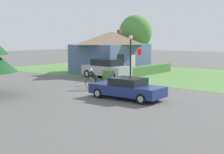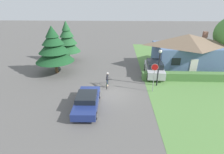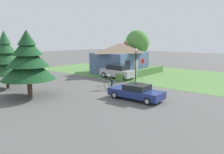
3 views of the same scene
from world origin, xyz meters
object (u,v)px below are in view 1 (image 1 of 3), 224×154
Objects in this scene: stop_sign at (139,59)px; street_lamp at (131,50)px; deciduous_tree_right at (136,32)px; parked_suv_right at (106,69)px; sedan_left_lane at (127,88)px; cyclist at (94,79)px; cottage_house at (111,51)px.

street_lamp reaches higher than stop_sign.
stop_sign is at bearing -144.17° from deciduous_tree_right.
stop_sign is at bearing 171.40° from parked_suv_right.
parked_suv_right is 4.54m from stop_sign.
deciduous_tree_right is at bearing -58.58° from sedan_left_lane.
deciduous_tree_right is at bearing -139.55° from stop_sign.
deciduous_tree_right is at bearing -66.88° from parked_suv_right.
deciduous_tree_right is at bearing -63.04° from cyclist.
parked_suv_right is (-4.76, -3.22, -1.43)m from cottage_house.
cottage_house reaches higher than cyclist.
street_lamp is at bearing -131.21° from cottage_house.
sedan_left_lane is 10.29m from parked_suv_right.
cottage_house is at bearing -54.75° from cyclist.
sedan_left_lane is 1.60× the size of stop_sign.
cottage_house is at bearing 51.19° from street_lamp.
cyclist is 0.60× the size of stop_sign.
deciduous_tree_right is at bearing 32.55° from street_lamp.
sedan_left_lane is 0.98× the size of parked_suv_right.
sedan_left_lane is at bearing 139.83° from parked_suv_right.
street_lamp is at bearing -82.48° from cyclist.
cyclist reaches higher than sedan_left_lane.
cyclist is (1.47, 4.14, 0.08)m from sedan_left_lane.
deciduous_tree_right is (5.66, 0.62, 2.17)m from cottage_house.
deciduous_tree_right reaches higher than cyclist.
stop_sign is 1.67m from street_lamp.
stop_sign reaches higher than parked_suv_right.
street_lamp is at bearing -147.45° from deciduous_tree_right.
sedan_left_lane is 8.49m from street_lamp.
parked_suv_right is at bearing -148.31° from cottage_house.
sedan_left_lane is 7.08m from stop_sign.
stop_sign is 0.73× the size of street_lamp.
parked_suv_right is (7.02, 7.52, 0.27)m from sedan_left_lane.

